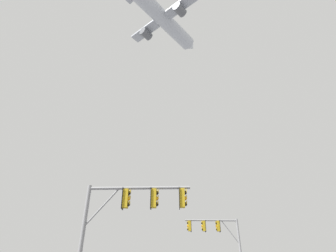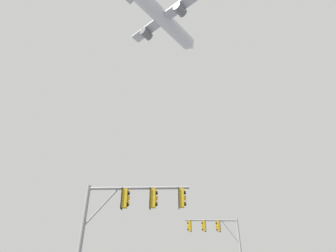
# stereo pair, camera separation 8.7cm
# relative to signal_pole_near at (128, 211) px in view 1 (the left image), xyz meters

# --- Properties ---
(signal_pole_near) EXTENTS (5.21, 0.51, 5.66)m
(signal_pole_near) POSITION_rel_signal_pole_near_xyz_m (0.00, 0.00, 0.00)
(signal_pole_near) COLOR gray
(signal_pole_near) RESTS_ON ground
(signal_pole_far) EXTENTS (5.07, 0.62, 6.29)m
(signal_pole_far) POSITION_rel_signal_pole_near_xyz_m (6.40, 13.21, 0.46)
(signal_pole_far) COLOR gray
(signal_pole_far) RESTS_ON ground
(airplane) EXTENTS (17.50, 20.43, 6.54)m
(airplane) POSITION_rel_signal_pole_near_xyz_m (0.52, 28.04, 49.17)
(airplane) COLOR #B7BCC6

